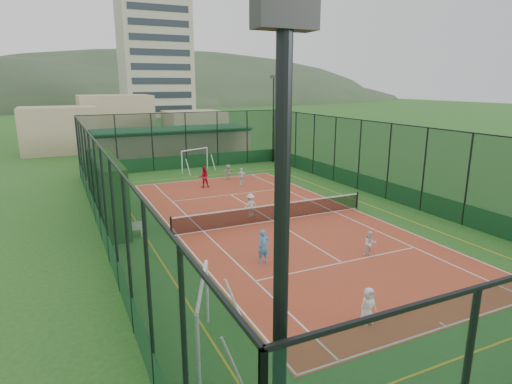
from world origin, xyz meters
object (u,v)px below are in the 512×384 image
child_near_mid (264,247)px  child_near_right (370,244)px  floodlight_ne (273,119)px  futsal_goal_near (203,319)px  white_bench (127,229)px  child_far_left (250,205)px  child_far_right (242,177)px  coach (204,177)px  child_near_left (368,306)px  futsal_goal_far (195,160)px  apartment_tower (154,49)px  child_far_back (228,172)px  clubhouse (172,144)px

child_near_mid → child_near_right: child_near_mid is taller
floodlight_ne → futsal_goal_near: 31.06m
white_bench → child_near_mid: size_ratio=1.02×
child_far_left → child_far_right: child_far_left is taller
child_far_right → coach: coach is taller
child_near_left → child_far_left: size_ratio=0.88×
child_near_mid → coach: 14.42m
futsal_goal_far → child_far_right: (1.57, -6.66, -0.29)m
child_near_left → child_near_mid: size_ratio=0.83×
white_bench → child_near_mid: (4.75, -5.77, 0.32)m
child_far_right → child_near_left: bearing=81.7°
apartment_tower → child_far_right: bearing=-97.9°
floodlight_ne → futsal_goal_far: bearing=-171.5°
child_far_left → futsal_goal_far: bearing=-101.6°
apartment_tower → child_near_right: (-10.44, -88.29, -14.41)m
child_far_right → child_far_back: (-0.15, 2.40, -0.07)m
child_near_mid → child_far_back: (4.73, 16.04, -0.14)m
clubhouse → white_bench: (-7.80, -21.18, -1.15)m
child_near_left → child_far_back: bearing=81.9°
clubhouse → child_near_left: size_ratio=12.50×
floodlight_ne → child_far_back: floodlight_ne is taller
white_bench → child_near_left: 12.79m
child_near_left → apartment_tower: bearing=83.1°
child_near_right → child_far_right: child_far_right is taller
child_far_left → coach: coach is taller
apartment_tower → white_bench: bearing=-103.7°
child_near_left → clubhouse: bearing=88.1°
futsal_goal_near → child_near_left: size_ratio=2.70×
child_far_back → futsal_goal_far: bearing=-78.8°
apartment_tower → futsal_goal_far: apartment_tower is taller
child_far_left → coach: size_ratio=0.87×
white_bench → coach: bearing=59.5°
child_far_left → child_near_right: bearing=100.9°
child_near_right → child_far_back: child_far_back is taller
floodlight_ne → child_near_right: floodlight_ne is taller
futsal_goal_far → child_near_mid: 20.57m
futsal_goal_near → child_far_back: (9.04, 20.95, -0.45)m
clubhouse → child_far_back: bearing=-81.3°
clubhouse → child_near_right: bearing=-86.8°
child_near_left → child_near_mid: 5.77m
child_near_left → child_far_right: size_ratio=0.91×
clubhouse → child_far_back: size_ratio=12.72×
child_near_mid → child_far_left: (2.18, 6.15, -0.05)m
floodlight_ne → child_near_mid: bearing=-118.4°
child_far_back → child_near_left: bearing=72.8°
apartment_tower → coach: apartment_tower is taller
white_bench → futsal_goal_far: size_ratio=0.50×
futsal_goal_far → apartment_tower: bearing=56.1°
child_near_left → coach: (1.20, 19.95, 0.18)m
child_far_left → child_far_back: bearing=-111.5°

